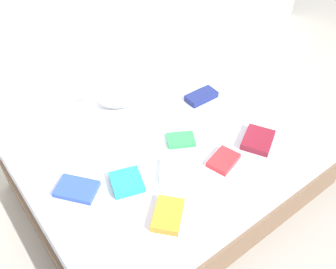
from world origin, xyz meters
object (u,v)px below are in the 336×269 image
Objects in this scene: bed at (172,162)px; pillow at (132,89)px; textbook_red at (224,160)px; textbook_orange at (168,215)px; textbook_white at (178,172)px; textbook_maroon at (258,140)px; textbook_navy at (201,96)px; textbook_green at (181,140)px; textbook_teal at (127,182)px; textbook_blue at (77,189)px.

pillow is at bearing 87.33° from bed.
textbook_red is at bearing -84.50° from pillow.
pillow reaches higher than textbook_orange.
pillow reaches higher than bed.
textbook_maroon is (0.59, -0.11, 0.01)m from textbook_white.
pillow is at bearing 115.10° from textbook_white.
textbook_navy is (0.40, -0.33, -0.05)m from pillow.
textbook_maroon is at bearing -17.46° from textbook_red.
textbook_orange is at bearing -98.88° from textbook_white.
textbook_red is at bearing -43.66° from textbook_green.
bed is 9.44× the size of textbook_white.
bed is 0.63m from textbook_maroon.
textbook_navy is 1.21× the size of textbook_red.
pillow reaches higher than textbook_teal.
pillow is at bearing 79.32° from textbook_red.
pillow is at bearing 84.42° from textbook_maroon.
textbook_teal reaches higher than textbook_red.
textbook_orange reaches higher than textbook_white.
pillow reaches higher than textbook_white.
pillow is 0.52m from textbook_navy.
textbook_green is 0.28m from textbook_white.
textbook_orange is 1.12× the size of textbook_red.
textbook_teal is at bearing 58.33° from textbook_orange.
textbook_navy is at bearing 60.19° from textbook_maroon.
bed is 0.54m from textbook_navy.
textbook_maroon is (0.82, 0.10, 0.00)m from textbook_orange.
textbook_red is at bearing 19.36° from textbook_white.
pillow is at bearing 141.42° from textbook_navy.
pillow reaches higher than textbook_red.
textbook_white is (-0.19, -0.21, 0.00)m from textbook_green.
textbook_orange is at bearing -4.47° from textbook_blue.
textbook_navy is 0.76m from textbook_white.
textbook_orange reaches higher than textbook_green.
textbook_teal reaches higher than textbook_green.
pillow is 2.51× the size of textbook_orange.
textbook_teal is 0.91m from textbook_maroon.
textbook_red is (0.09, -0.90, -0.06)m from pillow.
textbook_white is 0.60m from textbook_maroon.
textbook_blue is at bearing -168.53° from textbook_navy.
textbook_teal is 0.62m from textbook_red.
textbook_orange is (-0.41, -0.49, 0.27)m from bed.
pillow is at bearing 87.70° from textbook_blue.
textbook_teal is at bearing -139.62° from textbook_green.
bed is 10.26× the size of textbook_red.
pillow is 2.42× the size of textbook_maroon.
pillow is 1.10m from textbook_orange.
pillow is 0.59m from textbook_green.
textbook_white is at bearing -3.18° from textbook_teal.
textbook_red is at bearing -2.43° from textbook_teal.
textbook_navy reaches higher than textbook_blue.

